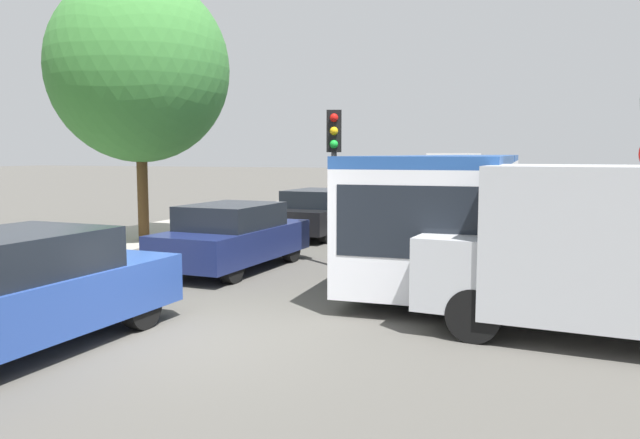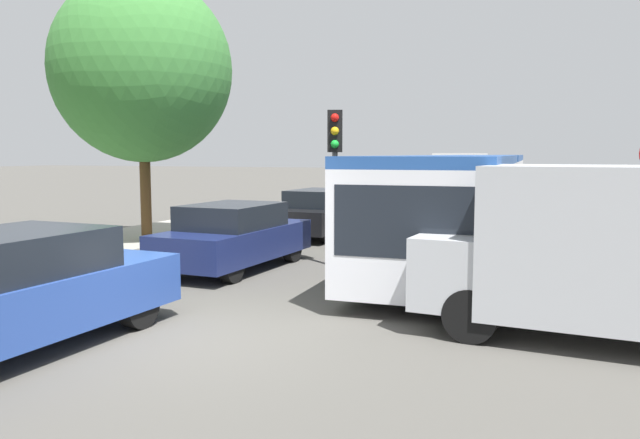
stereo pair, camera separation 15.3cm
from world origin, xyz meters
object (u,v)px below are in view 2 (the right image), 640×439
at_px(queued_car_navy, 234,236).
at_px(queued_car_black, 322,213).
at_px(queued_car_red, 419,189).
at_px(white_van, 632,249).
at_px(queued_car_silver, 387,198).
at_px(tree_left_mid, 142,70).
at_px(city_bus_rear, 463,168).
at_px(queued_car_blue, 13,290).
at_px(articulated_bus, 467,194).
at_px(traffic_light, 335,152).

relative_size(queued_car_navy, queued_car_black, 1.00).
distance_m(queued_car_red, white_van, 22.26).
bearing_deg(queued_car_silver, tree_left_mid, 159.90).
bearing_deg(tree_left_mid, white_van, -24.60).
xyz_separation_m(city_bus_rear, queued_car_silver, (0.16, -21.66, -0.72)).
bearing_deg(queued_car_blue, city_bus_rear, 3.09).
height_order(articulated_bus, tree_left_mid, tree_left_mid).
height_order(queued_car_blue, tree_left_mid, tree_left_mid).
bearing_deg(queued_car_navy, white_van, -108.24).
bearing_deg(queued_car_red, articulated_bus, -159.89).
bearing_deg(tree_left_mid, traffic_light, -12.10).
bearing_deg(queued_car_blue, articulated_bus, -17.30).
distance_m(queued_car_navy, traffic_light, 2.82).
xyz_separation_m(articulated_bus, queued_car_black, (-4.30, 0.56, -0.69)).
distance_m(articulated_bus, queued_car_navy, 6.65).
bearing_deg(traffic_light, articulated_bus, 132.70).
height_order(queued_car_blue, queued_car_silver, queued_car_blue).
distance_m(queued_car_blue, queued_car_red, 24.10).
bearing_deg(city_bus_rear, queued_car_red, 178.53).
relative_size(white_van, tree_left_mid, 0.72).
bearing_deg(city_bus_rear, tree_left_mid, 170.84).
xyz_separation_m(city_bus_rear, queued_car_navy, (-0.02, -33.72, -0.74)).
relative_size(traffic_light, tree_left_mid, 0.48).
distance_m(articulated_bus, queued_car_silver, 8.04).
distance_m(queued_car_navy, white_van, 7.90).
relative_size(queued_car_red, traffic_light, 1.31).
distance_m(queued_car_silver, white_van, 16.55).
bearing_deg(city_bus_rear, queued_car_navy, 178.04).
bearing_deg(queued_car_black, city_bus_rear, 2.66).
bearing_deg(city_bus_rear, articulated_bus, -173.66).
distance_m(queued_car_silver, traffic_light, 11.27).
height_order(queued_car_silver, traffic_light, traffic_light).
relative_size(city_bus_rear, white_van, 2.29).
bearing_deg(queued_car_red, white_van, -158.14).
relative_size(articulated_bus, traffic_light, 4.83).
xyz_separation_m(queued_car_navy, white_van, (7.34, -2.85, 0.53)).
distance_m(articulated_bus, city_bus_rear, 28.90).
xyz_separation_m(queued_car_navy, tree_left_mid, (-3.97, 2.33, 3.97)).
relative_size(queued_car_blue, queued_car_silver, 1.04).
distance_m(queued_car_blue, traffic_light, 7.40).
xyz_separation_m(city_bus_rear, tree_left_mid, (-3.99, -31.39, 3.23)).
bearing_deg(queued_car_red, tree_left_mid, 168.46).
xyz_separation_m(queued_car_red, traffic_light, (1.76, -17.13, 1.73)).
distance_m(queued_car_blue, queued_car_black, 11.58).
relative_size(city_bus_rear, tree_left_mid, 1.65).
bearing_deg(white_van, queued_car_blue, 27.60).
height_order(queued_car_blue, traffic_light, traffic_light).
height_order(queued_car_navy, traffic_light, traffic_light).
height_order(articulated_bus, traffic_light, traffic_light).
height_order(queued_car_blue, queued_car_black, queued_car_blue).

